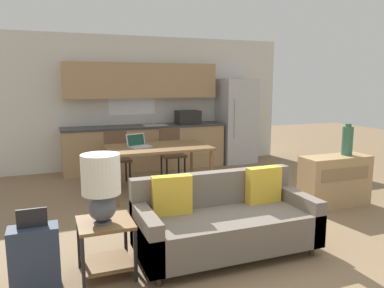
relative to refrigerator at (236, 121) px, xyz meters
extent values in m
plane|color=#7F6647|center=(-2.06, -4.24, -0.92)|extent=(20.00, 20.00, 0.00)
cube|color=silver|center=(-2.06, 0.39, 0.43)|extent=(6.40, 0.06, 2.70)
cube|color=white|center=(-2.25, 0.35, 0.69)|extent=(0.97, 0.01, 1.01)
cube|color=tan|center=(-2.06, 0.05, -0.49)|extent=(3.26, 0.62, 0.86)
cube|color=#38383A|center=(-2.06, 0.05, -0.04)|extent=(3.29, 0.65, 0.04)
cube|color=#B2B5B7|center=(-1.86, 0.00, -0.02)|extent=(0.48, 0.36, 0.01)
cylinder|color=#B7BABC|center=(-1.86, 0.17, 0.10)|extent=(0.02, 0.02, 0.24)
cube|color=tan|center=(-2.06, 0.19, 0.88)|extent=(3.09, 0.34, 0.70)
cube|color=black|center=(-1.15, 0.00, 0.12)|extent=(0.48, 0.36, 0.28)
cube|color=#B7BABC|center=(0.00, 0.00, 0.00)|extent=(0.74, 0.67, 1.84)
cylinder|color=silver|center=(-0.22, -0.36, 0.09)|extent=(0.02, 0.02, 0.83)
cube|color=brown|center=(-2.30, -1.74, -0.17)|extent=(1.58, 0.96, 0.04)
cylinder|color=brown|center=(-3.03, -2.17, -0.55)|extent=(0.05, 0.05, 0.73)
cylinder|color=brown|center=(-1.57, -2.17, -0.55)|extent=(0.05, 0.05, 0.73)
cylinder|color=brown|center=(-3.03, -1.32, -0.55)|extent=(0.05, 0.05, 0.73)
cylinder|color=brown|center=(-1.57, -1.32, -0.55)|extent=(0.05, 0.05, 0.73)
cylinder|color=#3D2D1E|center=(-3.07, -4.40, -0.87)|extent=(0.05, 0.05, 0.10)
cylinder|color=#3D2D1E|center=(-1.43, -4.40, -0.87)|extent=(0.05, 0.05, 0.10)
cylinder|color=#3D2D1E|center=(-3.07, -3.76, -0.87)|extent=(0.05, 0.05, 0.10)
cylinder|color=#3D2D1E|center=(-1.43, -3.76, -0.87)|extent=(0.05, 0.05, 0.10)
cube|color=#6B6056|center=(-2.25, -4.08, -0.65)|extent=(1.84, 0.80, 0.34)
cube|color=#6B6056|center=(-2.25, -3.75, -0.47)|extent=(1.84, 0.14, 0.71)
cube|color=#6B6056|center=(-3.10, -4.08, -0.58)|extent=(0.14, 0.80, 0.48)
cube|color=#6B6056|center=(-1.40, -4.08, -0.58)|extent=(0.14, 0.80, 0.48)
cube|color=gold|center=(-2.77, -3.88, -0.28)|extent=(0.41, 0.16, 0.40)
cube|color=gold|center=(-1.71, -3.88, -0.28)|extent=(0.40, 0.13, 0.40)
cube|color=brown|center=(-3.46, -4.04, -0.42)|extent=(0.49, 0.49, 0.03)
cube|color=brown|center=(-3.46, -4.04, -0.81)|extent=(0.44, 0.44, 0.02)
cube|color=#232326|center=(-3.69, -4.26, -0.68)|extent=(0.03, 0.03, 0.49)
cube|color=#232326|center=(-3.24, -4.26, -0.68)|extent=(0.03, 0.03, 0.49)
cube|color=#232326|center=(-3.69, -3.81, -0.68)|extent=(0.03, 0.03, 0.49)
cube|color=#232326|center=(-3.24, -3.81, -0.68)|extent=(0.03, 0.03, 0.49)
cylinder|color=#4C515B|center=(-3.49, -4.07, -0.39)|extent=(0.16, 0.16, 0.02)
sphere|color=#4C515B|center=(-3.49, -4.07, -0.26)|extent=(0.25, 0.25, 0.25)
cylinder|color=white|center=(-3.49, -4.07, 0.05)|extent=(0.34, 0.34, 0.36)
cube|color=tan|center=(-0.09, -3.20, -0.56)|extent=(1.02, 0.40, 0.73)
cube|color=olive|center=(-0.09, -3.41, -0.41)|extent=(0.82, 0.01, 0.17)
cylinder|color=#336047|center=(0.11, -3.19, 0.01)|extent=(0.15, 0.15, 0.41)
cylinder|color=#336047|center=(0.11, -3.19, 0.24)|extent=(0.08, 0.08, 0.05)
cube|color=brown|center=(-1.80, -0.95, -0.48)|extent=(0.42, 0.42, 0.04)
cube|color=brown|center=(-1.80, -0.75, -0.23)|extent=(0.40, 0.03, 0.46)
cylinder|color=black|center=(-1.97, -1.12, -0.71)|extent=(0.03, 0.03, 0.42)
cylinder|color=black|center=(-1.63, -1.12, -0.71)|extent=(0.03, 0.03, 0.42)
cylinder|color=black|center=(-1.97, -0.78, -0.71)|extent=(0.03, 0.03, 0.42)
cylinder|color=black|center=(-1.63, -0.78, -0.71)|extent=(0.03, 0.03, 0.42)
cube|color=brown|center=(-2.81, -0.98, -0.48)|extent=(0.42, 0.42, 0.04)
cube|color=brown|center=(-2.81, -0.79, -0.23)|extent=(0.40, 0.03, 0.46)
cylinder|color=black|center=(-2.98, -1.15, -0.71)|extent=(0.03, 0.03, 0.42)
cylinder|color=black|center=(-2.64, -1.15, -0.71)|extent=(0.03, 0.03, 0.42)
cylinder|color=black|center=(-2.98, -0.81, -0.71)|extent=(0.03, 0.03, 0.42)
cylinder|color=black|center=(-2.64, -0.81, -0.71)|extent=(0.03, 0.03, 0.42)
cube|color=#B7BABC|center=(-2.59, -1.72, -0.14)|extent=(0.37, 0.31, 0.02)
cube|color=#B7BABC|center=(-2.63, -1.61, -0.05)|extent=(0.32, 0.15, 0.20)
cube|color=#143828|center=(-2.62, -1.62, -0.05)|extent=(0.29, 0.13, 0.17)
cube|color=#2D384C|center=(-4.07, -4.12, -0.63)|extent=(0.40, 0.22, 0.58)
cube|color=black|center=(-4.07, -4.12, -0.26)|extent=(0.24, 0.02, 0.16)
camera|label=1|loc=(-3.89, -7.34, 0.84)|focal=35.00mm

